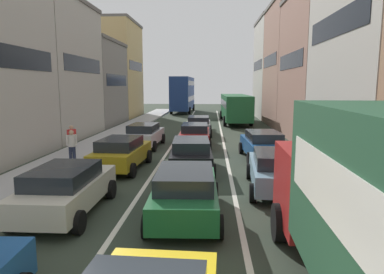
{
  "coord_description": "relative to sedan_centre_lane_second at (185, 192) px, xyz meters",
  "views": [
    {
      "loc": [
        0.86,
        -3.15,
        3.88
      ],
      "look_at": [
        0.0,
        12.0,
        1.6
      ],
      "focal_mm": 32.13,
      "sensor_mm": 36.0,
      "label": 1
    }
  ],
  "objects": [
    {
      "name": "sedan_left_lane_fourth",
      "position": [
        -3.5,
        11.65,
        0.0
      ],
      "size": [
        2.2,
        4.37,
        1.49
      ],
      "rotation": [
        0.0,
        0.0,
        1.53
      ],
      "color": "silver",
      "rests_on": "ground"
    },
    {
      "name": "bus_mid_queue_primary",
      "position": [
        3.23,
        26.44,
        0.96
      ],
      "size": [
        2.97,
        10.55,
        2.9
      ],
      "rotation": [
        0.0,
        0.0,
        1.59
      ],
      "color": "#1E6033",
      "rests_on": "ground"
    },
    {
      "name": "sedan_centre_lane_second",
      "position": [
        0.0,
        0.0,
        0.0
      ],
      "size": [
        2.17,
        4.35,
        1.49
      ],
      "rotation": [
        0.0,
        0.0,
        1.6
      ],
      "color": "#19592D",
      "rests_on": "ground"
    },
    {
      "name": "sedan_left_lane_third",
      "position": [
        -3.43,
        5.77,
        0.0
      ],
      "size": [
        2.26,
        4.4,
        1.49
      ],
      "rotation": [
        0.0,
        0.0,
        1.51
      ],
      "color": "#B29319",
      "rests_on": "ground"
    },
    {
      "name": "wagon_right_lane_far",
      "position": [
        3.48,
        8.43,
        0.0
      ],
      "size": [
        2.26,
        4.4,
        1.49
      ],
      "rotation": [
        0.0,
        0.0,
        1.63
      ],
      "color": "#194C8C",
      "rests_on": "ground"
    },
    {
      "name": "building_row_left",
      "position": [
        -12.11,
        16.39,
        4.11
      ],
      "size": [
        7.2,
        43.9,
        11.65
      ],
      "rotation": [
        0.0,
        0.0,
        1.57
      ],
      "color": "beige",
      "rests_on": "ground"
    },
    {
      "name": "pedestrian_mid_sidewalk",
      "position": [
        -7.17,
        9.15,
        0.15
      ],
      "size": [
        0.42,
        0.41,
        1.66
      ],
      "rotation": [
        0.0,
        0.0,
        2.34
      ],
      "color": "#262D47",
      "rests_on": "ground"
    },
    {
      "name": "sedan_right_lane_behind_truck",
      "position": [
        3.17,
        2.85,
        0.0
      ],
      "size": [
        2.29,
        4.41,
        1.49
      ],
      "rotation": [
        0.0,
        0.0,
        1.5
      ],
      "color": "#759EB7",
      "rests_on": "ground"
    },
    {
      "name": "pedestrian_far_sidewalk",
      "position": [
        -6.3,
        7.06,
        0.15
      ],
      "size": [
        0.45,
        0.37,
        1.66
      ],
      "rotation": [
        0.0,
        0.0,
        5.36
      ],
      "color": "#262D47",
      "rests_on": "ground"
    },
    {
      "name": "sedan_centre_lane_fifth",
      "position": [
        -0.25,
        17.22,
        0.0
      ],
      "size": [
        2.11,
        4.32,
        1.49
      ],
      "rotation": [
        0.0,
        0.0,
        1.58
      ],
      "color": "gray",
      "rests_on": "ground"
    },
    {
      "name": "wagon_left_lane_second",
      "position": [
        -3.64,
        0.12,
        0.0
      ],
      "size": [
        2.07,
        4.3,
        1.49
      ],
      "rotation": [
        0.0,
        0.0,
        1.57
      ],
      "color": "beige",
      "rests_on": "ground"
    },
    {
      "name": "bus_far_queue_secondary",
      "position": [
        -3.42,
        40.23,
        2.03
      ],
      "size": [
        3.01,
        10.56,
        5.06
      ],
      "rotation": [
        0.0,
        0.0,
        1.54
      ],
      "color": "navy",
      "rests_on": "ground"
    },
    {
      "name": "hatchback_centre_lane_third",
      "position": [
        -0.16,
        5.65,
        0.0
      ],
      "size": [
        2.25,
        4.39,
        1.49
      ],
      "rotation": [
        0.0,
        0.0,
        1.62
      ],
      "color": "black",
      "rests_on": "ground"
    },
    {
      "name": "sidewalk_left",
      "position": [
        -6.81,
        13.47,
        -0.73
      ],
      "size": [
        2.6,
        64.0,
        0.14
      ],
      "primitive_type": "cube",
      "color": "#AEAEAE",
      "rests_on": "ground"
    },
    {
      "name": "building_row_right",
      "position": [
        9.79,
        15.74,
        4.9
      ],
      "size": [
        7.2,
        43.9,
        12.29
      ],
      "rotation": [
        0.0,
        0.0,
        -1.57
      ],
      "color": "#B2ADA3",
      "rests_on": "ground"
    },
    {
      "name": "coupe_centre_lane_fourth",
      "position": [
        -0.29,
        11.89,
        0.0
      ],
      "size": [
        2.12,
        4.33,
        1.49
      ],
      "rotation": [
        0.0,
        0.0,
        1.59
      ],
      "color": "#A51E1E",
      "rests_on": "ground"
    },
    {
      "name": "lane_stripe_right",
      "position": [
        1.59,
        13.47,
        -0.79
      ],
      "size": [
        0.16,
        60.0,
        0.01
      ],
      "primitive_type": "cube",
      "color": "silver",
      "rests_on": "ground"
    },
    {
      "name": "lane_stripe_left",
      "position": [
        -1.81,
        13.47,
        -0.79
      ],
      "size": [
        0.16,
        60.0,
        0.01
      ],
      "primitive_type": "cube",
      "color": "silver",
      "rests_on": "ground"
    }
  ]
}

